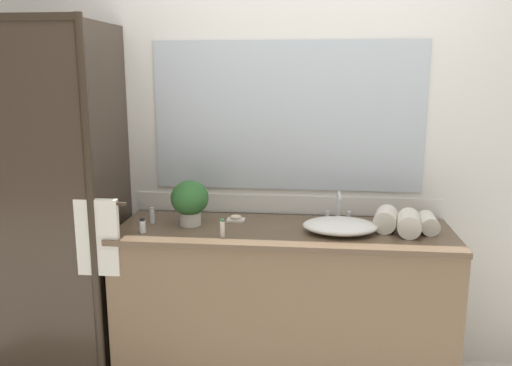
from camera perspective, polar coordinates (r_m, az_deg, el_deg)
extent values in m
cube|color=silver|center=(3.09, 3.45, 4.00)|extent=(4.40, 0.05, 2.60)
cube|color=silver|center=(3.13, 3.34, -2.34)|extent=(1.80, 0.01, 0.11)
cube|color=silver|center=(3.04, 3.46, 7.19)|extent=(1.55, 0.01, 0.85)
cube|color=brown|center=(3.02, 2.93, -13.41)|extent=(1.80, 0.56, 0.87)
cube|color=brown|center=(2.85, 3.02, -5.29)|extent=(1.80, 0.58, 0.03)
cylinder|color=#2D2319|center=(2.77, -17.33, -3.84)|extent=(0.04, 0.04, 2.00)
cube|color=#382B21|center=(3.03, -15.23, -2.38)|extent=(0.01, 0.57, 1.96)
cylinder|color=#2D2319|center=(2.75, -16.98, -2.09)|extent=(0.32, 0.02, 0.02)
cube|color=silver|center=(2.80, -16.75, -5.65)|extent=(0.22, 0.04, 0.40)
ellipsoid|color=white|center=(2.80, 9.08, -4.62)|extent=(0.39, 0.30, 0.07)
cube|color=silver|center=(3.01, 8.87, -3.96)|extent=(0.17, 0.04, 0.02)
cylinder|color=silver|center=(2.99, 8.92, -2.42)|extent=(0.02, 0.02, 0.15)
cylinder|color=silver|center=(2.91, 9.02, -1.28)|extent=(0.02, 0.12, 0.02)
cylinder|color=silver|center=(3.00, 7.74, -3.40)|extent=(0.02, 0.02, 0.04)
cylinder|color=silver|center=(3.01, 10.03, -3.45)|extent=(0.02, 0.02, 0.04)
cylinder|color=beige|center=(2.93, -7.14, -3.83)|extent=(0.12, 0.12, 0.07)
ellipsoid|color=#2D622D|center=(2.90, -7.20, -1.61)|extent=(0.21, 0.21, 0.19)
cube|color=silver|center=(2.99, -2.19, -4.01)|extent=(0.10, 0.07, 0.01)
ellipsoid|color=beige|center=(2.98, -2.19, -3.68)|extent=(0.07, 0.04, 0.02)
cylinder|color=silver|center=(2.70, -3.65, -5.01)|extent=(0.02, 0.02, 0.08)
cylinder|color=#2D6638|center=(2.69, -3.66, -4.05)|extent=(0.02, 0.02, 0.01)
cylinder|color=silver|center=(2.83, -12.19, -4.65)|extent=(0.03, 0.03, 0.06)
cylinder|color=black|center=(2.82, -12.22, -3.90)|extent=(0.03, 0.03, 0.01)
cylinder|color=silver|center=(2.99, -11.18, -3.58)|extent=(0.03, 0.03, 0.08)
cylinder|color=#B7B2A8|center=(2.98, -11.22, -2.75)|extent=(0.02, 0.02, 0.01)
cylinder|color=silver|center=(2.92, 18.15, -4.14)|extent=(0.10, 0.19, 0.09)
cylinder|color=silver|center=(2.84, 16.23, -4.21)|extent=(0.15, 0.21, 0.12)
cylinder|color=silver|center=(2.89, 13.86, -3.83)|extent=(0.15, 0.20, 0.12)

